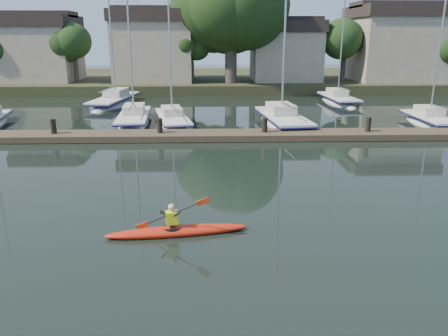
{
  "coord_description": "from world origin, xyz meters",
  "views": [
    {
      "loc": [
        -0.07,
        -10.55,
        5.71
      ],
      "look_at": [
        0.37,
        4.24,
        1.2
      ],
      "focal_mm": 35.0,
      "sensor_mm": 36.0,
      "label": 1
    }
  ],
  "objects_px": {
    "sailboat_7": "(338,105)",
    "dock": "(212,135)",
    "kayak": "(176,229)",
    "sailboat_4": "(430,127)",
    "sailboat_3": "(282,128)",
    "sailboat_1": "(134,125)",
    "sailboat_5": "(115,107)",
    "sailboat_2": "(173,126)"
  },
  "relations": [
    {
      "from": "sailboat_7",
      "to": "dock",
      "type": "bearing_deg",
      "value": -132.32
    },
    {
      "from": "kayak",
      "to": "sailboat_7",
      "type": "height_order",
      "value": "sailboat_7"
    },
    {
      "from": "sailboat_7",
      "to": "sailboat_4",
      "type": "bearing_deg",
      "value": -74.3
    },
    {
      "from": "sailboat_3",
      "to": "sailboat_1",
      "type": "bearing_deg",
      "value": 167.61
    },
    {
      "from": "sailboat_1",
      "to": "sailboat_5",
      "type": "relative_size",
      "value": 0.85
    },
    {
      "from": "sailboat_3",
      "to": "sailboat_7",
      "type": "distance_m",
      "value": 11.71
    },
    {
      "from": "sailboat_4",
      "to": "sailboat_7",
      "type": "bearing_deg",
      "value": 108.88
    },
    {
      "from": "sailboat_1",
      "to": "sailboat_4",
      "type": "bearing_deg",
      "value": -8.08
    },
    {
      "from": "sailboat_1",
      "to": "sailboat_2",
      "type": "height_order",
      "value": "sailboat_1"
    },
    {
      "from": "sailboat_2",
      "to": "sailboat_7",
      "type": "relative_size",
      "value": 1.05
    },
    {
      "from": "sailboat_1",
      "to": "sailboat_5",
      "type": "bearing_deg",
      "value": 105.77
    },
    {
      "from": "sailboat_4",
      "to": "sailboat_5",
      "type": "xyz_separation_m",
      "value": [
        -22.92,
        9.54,
        -0.01
      ]
    },
    {
      "from": "sailboat_3",
      "to": "sailboat_7",
      "type": "xyz_separation_m",
      "value": [
        6.5,
        9.73,
        0.02
      ]
    },
    {
      "from": "sailboat_4",
      "to": "sailboat_5",
      "type": "distance_m",
      "value": 24.82
    },
    {
      "from": "sailboat_1",
      "to": "sailboat_2",
      "type": "bearing_deg",
      "value": -13.75
    },
    {
      "from": "dock",
      "to": "sailboat_2",
      "type": "distance_m",
      "value": 5.31
    },
    {
      "from": "dock",
      "to": "sailboat_1",
      "type": "distance_m",
      "value": 7.34
    },
    {
      "from": "sailboat_2",
      "to": "sailboat_7",
      "type": "height_order",
      "value": "sailboat_2"
    },
    {
      "from": "sailboat_1",
      "to": "sailboat_2",
      "type": "relative_size",
      "value": 1.01
    },
    {
      "from": "sailboat_5",
      "to": "sailboat_4",
      "type": "bearing_deg",
      "value": -14.03
    },
    {
      "from": "sailboat_4",
      "to": "sailboat_5",
      "type": "bearing_deg",
      "value": 157.49
    },
    {
      "from": "sailboat_2",
      "to": "sailboat_5",
      "type": "distance_m",
      "value": 10.39
    },
    {
      "from": "sailboat_3",
      "to": "sailboat_2",
      "type": "bearing_deg",
      "value": 168.82
    },
    {
      "from": "dock",
      "to": "sailboat_1",
      "type": "xyz_separation_m",
      "value": [
        -5.33,
        5.03,
        -0.39
      ]
    },
    {
      "from": "sailboat_2",
      "to": "dock",
      "type": "bearing_deg",
      "value": -71.59
    },
    {
      "from": "kayak",
      "to": "sailboat_2",
      "type": "bearing_deg",
      "value": 87.21
    },
    {
      "from": "sailboat_1",
      "to": "sailboat_3",
      "type": "distance_m",
      "value": 10.06
    },
    {
      "from": "dock",
      "to": "sailboat_3",
      "type": "bearing_deg",
      "value": 40.29
    },
    {
      "from": "kayak",
      "to": "sailboat_5",
      "type": "distance_m",
      "value": 26.86
    },
    {
      "from": "kayak",
      "to": "sailboat_3",
      "type": "relative_size",
      "value": 0.3
    },
    {
      "from": "sailboat_1",
      "to": "sailboat_4",
      "type": "height_order",
      "value": "sailboat_1"
    },
    {
      "from": "sailboat_2",
      "to": "sailboat_7",
      "type": "xyz_separation_m",
      "value": [
        13.83,
        9.1,
        -0.02
      ]
    },
    {
      "from": "dock",
      "to": "sailboat_4",
      "type": "xyz_separation_m",
      "value": [
        14.56,
        3.74,
        -0.39
      ]
    },
    {
      "from": "sailboat_1",
      "to": "sailboat_7",
      "type": "height_order",
      "value": "sailboat_1"
    },
    {
      "from": "sailboat_4",
      "to": "dock",
      "type": "bearing_deg",
      "value": -165.52
    },
    {
      "from": "sailboat_1",
      "to": "sailboat_5",
      "type": "height_order",
      "value": "sailboat_5"
    },
    {
      "from": "dock",
      "to": "sailboat_3",
      "type": "height_order",
      "value": "sailboat_3"
    },
    {
      "from": "sailboat_4",
      "to": "sailboat_7",
      "type": "xyz_separation_m",
      "value": [
        -3.39,
        9.96,
        -0.0
      ]
    },
    {
      "from": "sailboat_5",
      "to": "sailboat_1",
      "type": "bearing_deg",
      "value": -61.31
    },
    {
      "from": "kayak",
      "to": "sailboat_5",
      "type": "height_order",
      "value": "sailboat_5"
    },
    {
      "from": "kayak",
      "to": "sailboat_1",
      "type": "height_order",
      "value": "sailboat_1"
    },
    {
      "from": "sailboat_1",
      "to": "sailboat_3",
      "type": "xyz_separation_m",
      "value": [
        10.0,
        -1.07,
        -0.03
      ]
    }
  ]
}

